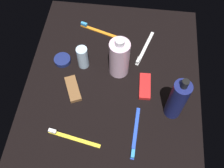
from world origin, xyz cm
name	(u,v)px	position (x,y,z in cm)	size (l,w,h in cm)	color
ground_plane	(112,89)	(0.00, 0.00, -0.60)	(84.00, 64.00, 1.20)	black
lotion_bottle	(177,100)	(-6.85, -21.72, 9.11)	(5.66, 5.66, 20.54)	navy
bodywash_bottle	(119,58)	(8.04, -1.65, 8.03)	(7.27, 7.27, 17.79)	silver
deodorant_stick	(83,57)	(9.05, 11.98, 4.81)	(4.12, 4.12, 9.61)	silver
toothbrush_orange	(98,30)	(26.44, 9.02, 0.61)	(6.58, 17.52, 2.10)	orange
toothbrush_yellow	(71,137)	(-20.30, 11.18, 0.61)	(4.41, 17.92, 2.10)	yellow
toothbrush_white	(144,50)	(18.57, -10.65, 0.61)	(17.49, 6.68, 2.10)	white
toothbrush_blue	(135,135)	(-17.17, -9.67, 0.61)	(18.04, 2.05, 2.10)	blue
snack_bar_brown	(73,89)	(-2.34, 13.97, 0.75)	(10.40, 4.00, 1.50)	brown
snack_bar_red	(145,86)	(1.76, -11.86, 0.75)	(10.40, 4.00, 1.50)	red
cream_tin_left	(62,60)	(9.69, 20.43, 0.85)	(6.35, 6.35, 1.69)	navy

